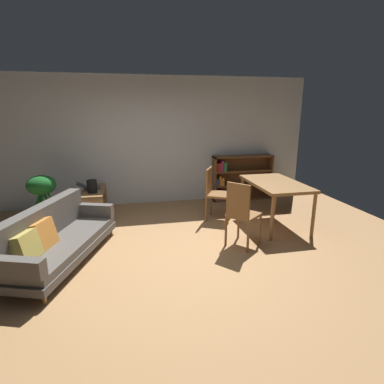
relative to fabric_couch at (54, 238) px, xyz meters
name	(u,v)px	position (x,y,z in m)	size (l,w,h in m)	color
ground_plane	(174,254)	(1.61, -0.14, -0.34)	(8.16, 8.16, 0.00)	#A87A4C
back_wall_panel	(154,141)	(1.61, 2.56, 1.01)	(6.80, 0.10, 2.70)	silver
fabric_couch	(54,238)	(0.00, 0.00, 0.00)	(1.36, 2.18, 0.77)	olive
media_console	(95,203)	(0.37, 1.83, -0.09)	(0.38, 1.07, 0.53)	olive
open_laptop	(90,187)	(0.28, 1.96, 0.21)	(0.47, 0.34, 0.12)	#333338
desk_speaker	(92,186)	(0.36, 1.61, 0.30)	(0.18, 0.18, 0.23)	black
potted_floor_plant	(42,193)	(-0.51, 1.64, 0.23)	(0.54, 0.50, 0.89)	#333338
dining_table	(275,186)	(3.55, 0.68, 0.36)	(0.82, 1.41, 0.79)	olive
dining_chair_near	(215,191)	(2.60, 1.19, 0.20)	(0.60, 0.60, 0.97)	brown
dining_chair_far	(241,211)	(2.63, -0.08, 0.22)	(0.58, 0.58, 1.01)	brown
bookshelf	(239,177)	(3.51, 2.39, 0.16)	(1.38, 0.30, 1.01)	brown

